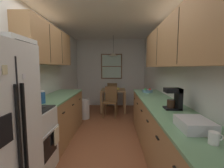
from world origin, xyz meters
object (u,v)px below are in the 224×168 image
object	(u,v)px
coffee_maker	(175,98)
dish_rack	(194,124)
dining_chair_far	(112,93)
trash_bin	(85,109)
dining_chair_near	(110,100)
microwave_over_range	(12,51)
mug_by_coffeemaker	(214,138)
dining_table	(113,93)
table_serving_bowl	(116,89)
fruit_bowl	(148,91)
storage_canister	(42,97)
stove_range	(26,142)

from	to	relation	value
coffee_maker	dish_rack	xyz separation A→B (m)	(-0.08, -0.73, -0.11)
dining_chair_far	trash_bin	size ratio (longest dim) A/B	1.58
trash_bin	dining_chair_near	bearing A→B (deg)	18.74
microwave_over_range	dish_rack	world-z (taller)	microwave_over_range
dining_chair_near	mug_by_coffeemaker	bearing A→B (deg)	-75.28
dining_table	table_serving_bowl	xyz separation A→B (m)	(0.10, 0.02, 0.15)
coffee_maker	table_serving_bowl	bearing A→B (deg)	104.54
table_serving_bowl	microwave_over_range	bearing A→B (deg)	-111.67
dish_rack	dining_chair_far	bearing A→B (deg)	101.17
dining_table	fruit_bowl	distance (m)	1.87
dining_table	dish_rack	distance (m)	3.99
mug_by_coffeemaker	fruit_bowl	xyz separation A→B (m)	(-0.01, 2.53, -0.01)
dining_chair_near	dish_rack	distance (m)	3.40
fruit_bowl	table_serving_bowl	bearing A→B (deg)	114.19
trash_bin	table_serving_bowl	bearing A→B (deg)	44.63
dining_chair_far	storage_canister	distance (m)	3.67
table_serving_bowl	dining_table	bearing A→B (deg)	-168.91
trash_bin	dining_chair_far	bearing A→B (deg)	63.22
stove_range	dining_chair_near	xyz separation A→B (m)	(1.04, 2.70, 0.03)
stove_range	dish_rack	size ratio (longest dim) A/B	3.24
stove_range	fruit_bowl	size ratio (longest dim) A/B	4.61
dining_table	mug_by_coffeemaker	size ratio (longest dim) A/B	7.63
coffee_maker	fruit_bowl	xyz separation A→B (m)	(-0.08, 1.52, -0.12)
dining_table	fruit_bowl	xyz separation A→B (m)	(0.85, -1.63, 0.32)
stove_range	table_serving_bowl	size ratio (longest dim) A/B	5.27
storage_canister	fruit_bowl	bearing A→B (deg)	31.46
microwave_over_range	trash_bin	xyz separation A→B (m)	(0.41, 2.44, -1.41)
coffee_maker	stove_range	bearing A→B (deg)	-174.81
microwave_over_range	fruit_bowl	xyz separation A→B (m)	(2.08, 1.70, -0.76)
trash_bin	microwave_over_range	bearing A→B (deg)	-99.48
dining_chair_far	coffee_maker	size ratio (longest dim) A/B	3.02
dining_chair_near	mug_by_coffeemaker	size ratio (longest dim) A/B	7.97
dining_chair_near	table_serving_bowl	bearing A→B (deg)	75.00
stove_range	storage_canister	world-z (taller)	storage_canister
dining_chair_far	dining_chair_near	bearing A→B (deg)	-91.09
storage_canister	table_serving_bowl	xyz separation A→B (m)	(1.23, 2.86, -0.24)
microwave_over_range	coffee_maker	world-z (taller)	microwave_over_range
dining_chair_far	microwave_over_range	bearing A→B (deg)	-106.55
dining_chair_near	dining_table	bearing A→B (deg)	83.50
stove_range	table_serving_bowl	bearing A→B (deg)	70.02
trash_bin	fruit_bowl	world-z (taller)	fruit_bowl
stove_range	microwave_over_range	size ratio (longest dim) A/B	1.91
coffee_maker	table_serving_bowl	xyz separation A→B (m)	(-0.82, 3.17, -0.29)
storage_canister	mug_by_coffeemaker	world-z (taller)	storage_canister
fruit_bowl	dish_rack	size ratio (longest dim) A/B	0.70
microwave_over_range	table_serving_bowl	distance (m)	3.73
dining_chair_far	mug_by_coffeemaker	distance (m)	4.91
stove_range	coffee_maker	xyz separation A→B (m)	(2.04, 0.19, 0.59)
microwave_over_range	stove_range	bearing A→B (deg)	-0.03
trash_bin	dish_rack	world-z (taller)	dish_rack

